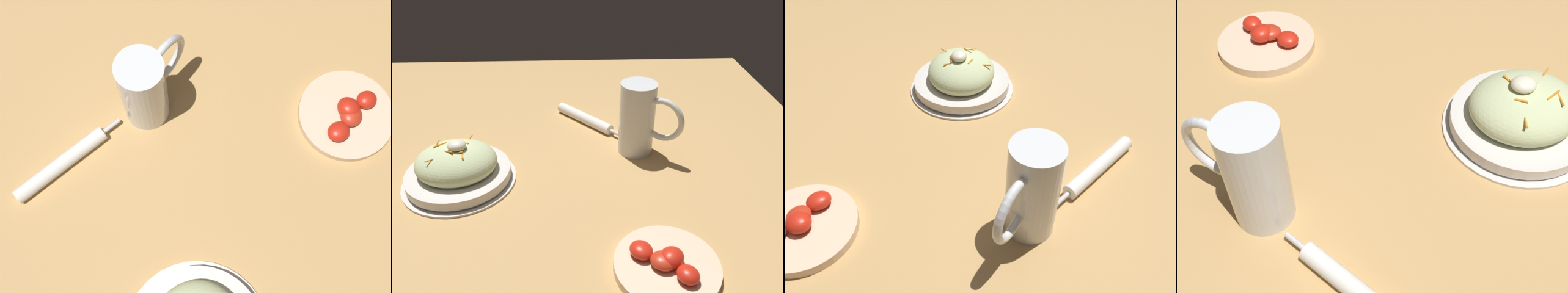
% 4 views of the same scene
% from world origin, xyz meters
% --- Properties ---
extents(ground_plane, '(1.43, 1.43, 0.00)m').
position_xyz_m(ground_plane, '(0.00, 0.00, 0.00)').
color(ground_plane, tan).
extents(beer_mug, '(0.14, 0.11, 0.17)m').
position_xyz_m(beer_mug, '(0.26, 0.09, 0.08)').
color(beer_mug, white).
rests_on(beer_mug, ground_plane).
extents(napkin_roll, '(0.16, 0.17, 0.03)m').
position_xyz_m(napkin_roll, '(0.14, 0.23, 0.01)').
color(napkin_roll, white).
rests_on(napkin_roll, ground_plane).
extents(tomato_plate, '(0.17, 0.17, 0.04)m').
position_xyz_m(tomato_plate, '(0.26, -0.27, 0.01)').
color(tomato_plate, beige).
rests_on(tomato_plate, ground_plane).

